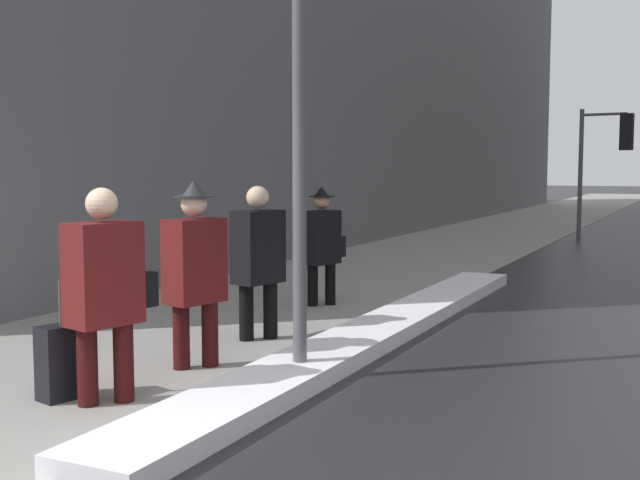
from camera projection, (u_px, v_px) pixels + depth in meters
name	position (u px, v px, depth m)	size (l,w,h in m)	color
ground_plane	(97.00, 464.00, 4.95)	(160.00, 160.00, 0.00)	#232326
sidewalk_slab	(459.00, 243.00, 19.27)	(4.00, 80.00, 0.01)	gray
snow_bank_curb	(379.00, 330.00, 8.62)	(0.69, 9.14, 0.16)	white
traffic_light_near	(610.00, 146.00, 19.95)	(1.31, 0.34, 3.30)	#515156
pedestrian_with_shoulder_bag	(105.00, 286.00, 6.12)	(0.45, 0.78, 1.68)	#340C0C
pedestrian_in_fedora	(195.00, 267.00, 7.22)	(0.43, 0.59, 1.71)	#340C0C
pedestrian_trailing	(258.00, 255.00, 8.41)	(0.44, 0.59, 1.64)	black
pedestrian_nearside	(322.00, 241.00, 10.53)	(0.40, 0.72, 1.58)	black
rolling_suitcase	(62.00, 362.00, 6.29)	(0.30, 0.40, 0.95)	black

